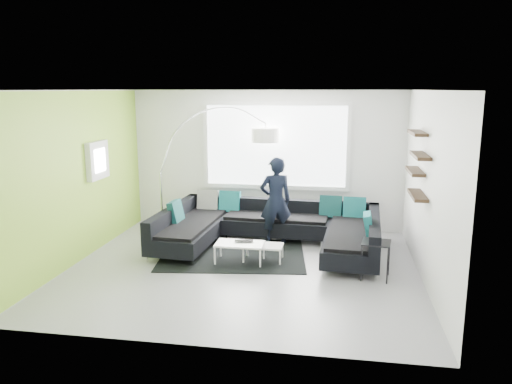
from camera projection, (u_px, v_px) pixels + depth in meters
ground at (243, 268)px, 7.98m from camera, size 5.50×5.50×0.00m
room_shell at (247, 155)px, 7.81m from camera, size 5.54×5.04×2.82m
sectional_sofa at (269, 230)px, 8.82m from camera, size 3.92×2.55×0.82m
rug at (233, 255)px, 8.60m from camera, size 2.64×2.07×0.01m
coffee_table at (251, 252)px, 8.26m from camera, size 1.02×0.59×0.33m
arc_lamp at (160, 172)px, 9.63m from camera, size 2.41×1.09×2.49m
side_table at (375, 260)px, 7.51m from camera, size 0.47×0.47×0.57m
person at (276, 201)px, 9.12m from camera, size 0.85×0.79×1.62m
laptop at (244, 242)px, 8.21m from camera, size 0.37×0.30×0.02m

